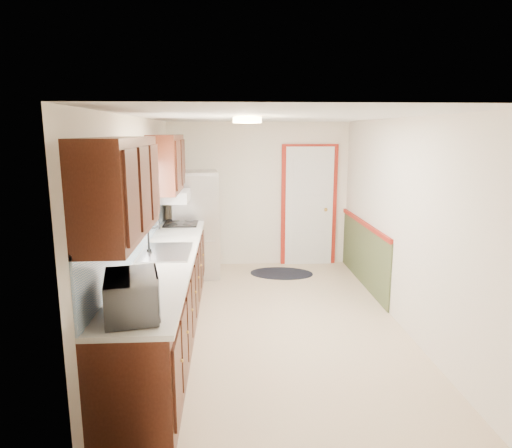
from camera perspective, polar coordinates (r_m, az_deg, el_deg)
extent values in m
cube|color=beige|center=(5.58, 2.06, -12.22)|extent=(3.20, 5.20, 0.12)
cube|color=white|center=(5.11, 2.26, 13.25)|extent=(3.20, 5.20, 0.12)
cube|color=white|center=(7.67, 0.34, 3.67)|extent=(3.20, 0.10, 2.40)
cube|color=white|center=(2.83, 7.15, -10.20)|extent=(3.20, 0.10, 2.40)
cube|color=white|center=(5.28, -14.26, -0.25)|extent=(0.10, 5.20, 2.40)
cube|color=white|center=(5.56, 17.72, 0.14)|extent=(0.10, 5.20, 2.40)
cube|color=#36150C|center=(5.15, -11.15, -9.08)|extent=(0.60, 4.00, 0.90)
cube|color=silver|center=(5.01, -11.18, -4.04)|extent=(0.63, 4.00, 0.04)
cube|color=#5BA0DD|center=(4.99, -14.76, -0.77)|extent=(0.02, 4.00, 0.55)
cube|color=#36150C|center=(3.60, -16.67, 4.37)|extent=(0.35, 1.40, 0.75)
cube|color=#36150C|center=(6.25, -11.10, 7.45)|extent=(0.35, 1.20, 0.75)
cube|color=white|center=(5.02, -14.75, 3.99)|extent=(0.02, 1.00, 0.90)
cube|color=#B73522|center=(4.98, -14.44, 8.00)|extent=(0.05, 1.12, 0.24)
cube|color=#B7B7BC|center=(5.10, -11.10, -3.47)|extent=(0.52, 0.82, 0.02)
cube|color=white|center=(6.34, -10.44, 3.43)|extent=(0.45, 0.60, 0.15)
cube|color=maroon|center=(7.77, 6.62, 2.21)|extent=(0.94, 0.05, 2.08)
cube|color=white|center=(7.75, 6.65, 2.18)|extent=(0.80, 0.04, 2.00)
cube|color=#424D2B|center=(6.97, 13.30, -3.73)|extent=(0.02, 2.30, 0.90)
cube|color=maroon|center=(6.86, 13.38, 0.06)|extent=(0.04, 2.30, 0.06)
cylinder|color=#FFD88C|center=(4.89, -1.10, 12.87)|extent=(0.30, 0.30, 0.06)
imported|color=white|center=(3.40, -15.24, -8.13)|extent=(0.41, 0.60, 0.37)
cube|color=#B7B7BC|center=(7.15, -7.53, -0.03)|extent=(0.75, 0.71, 1.65)
cylinder|color=black|center=(6.84, -9.64, -1.33)|extent=(0.02, 0.02, 1.16)
ellipsoid|color=black|center=(7.38, 3.21, -6.17)|extent=(1.10, 0.80, 0.01)
cube|color=black|center=(6.65, -9.32, 0.12)|extent=(0.47, 0.57, 0.02)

